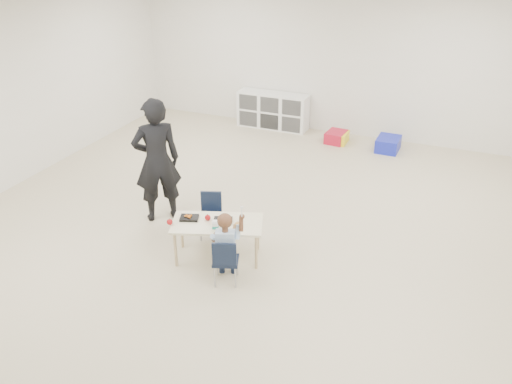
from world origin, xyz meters
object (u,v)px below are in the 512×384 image
at_px(chair_near, 226,260).
at_px(adult, 157,161).
at_px(table, 218,240).
at_px(cubby_shelf, 273,110).
at_px(child, 225,247).

distance_m(chair_near, adult, 1.88).
distance_m(table, chair_near, 0.52).
relative_size(chair_near, cubby_shelf, 0.43).
relative_size(cubby_shelf, adult, 0.81).
bearing_deg(table, chair_near, -73.01).
distance_m(child, cubby_shelf, 5.20).
bearing_deg(adult, table, 110.94).
distance_m(table, adult, 1.45).
height_order(child, adult, adult).
height_order(table, chair_near, chair_near).
relative_size(child, adult, 0.54).
height_order(table, child, child).
relative_size(table, adult, 0.69).
xyz_separation_m(table, cubby_shelf, (-1.04, 4.61, 0.10)).
relative_size(chair_near, child, 0.63).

